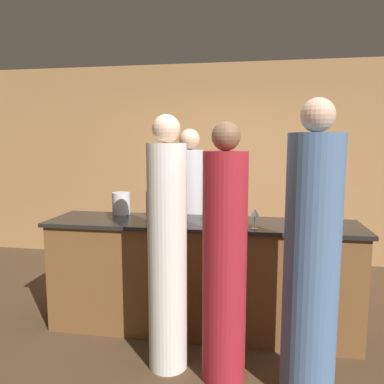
{
  "coord_description": "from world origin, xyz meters",
  "views": [
    {
      "loc": [
        0.46,
        -3.22,
        1.7
      ],
      "look_at": [
        -0.1,
        0.1,
        1.25
      ],
      "focal_mm": 35.0,
      "sensor_mm": 36.0,
      "label": 1
    }
  ],
  "objects_px": {
    "guest_0": "(224,263)",
    "ice_bucket": "(121,203)",
    "bartender": "(190,217)",
    "wine_bottle_0": "(150,202)",
    "guest_1": "(311,263)",
    "guest_2": "(167,252)"
  },
  "relations": [
    {
      "from": "ice_bucket",
      "to": "wine_bottle_0",
      "type": "bearing_deg",
      "value": 9.87
    },
    {
      "from": "guest_0",
      "to": "guest_2",
      "type": "xyz_separation_m",
      "value": [
        -0.43,
        0.07,
        0.04
      ]
    },
    {
      "from": "wine_bottle_0",
      "to": "ice_bucket",
      "type": "height_order",
      "value": "wine_bottle_0"
    },
    {
      "from": "guest_0",
      "to": "guest_2",
      "type": "distance_m",
      "value": 0.44
    },
    {
      "from": "bartender",
      "to": "guest_1",
      "type": "distance_m",
      "value": 1.91
    },
    {
      "from": "guest_0",
      "to": "wine_bottle_0",
      "type": "xyz_separation_m",
      "value": [
        -0.81,
        0.95,
        0.26
      ]
    },
    {
      "from": "guest_0",
      "to": "guest_2",
      "type": "bearing_deg",
      "value": 170.2
    },
    {
      "from": "bartender",
      "to": "guest_2",
      "type": "bearing_deg",
      "value": 93.32
    },
    {
      "from": "bartender",
      "to": "ice_bucket",
      "type": "relative_size",
      "value": 8.62
    },
    {
      "from": "guest_2",
      "to": "ice_bucket",
      "type": "xyz_separation_m",
      "value": [
        -0.66,
        0.83,
        0.21
      ]
    },
    {
      "from": "guest_1",
      "to": "ice_bucket",
      "type": "relative_size",
      "value": 9.22
    },
    {
      "from": "guest_2",
      "to": "bartender",
      "type": "bearing_deg",
      "value": 93.32
    },
    {
      "from": "guest_2",
      "to": "guest_0",
      "type": "bearing_deg",
      "value": -9.8
    },
    {
      "from": "ice_bucket",
      "to": "guest_1",
      "type": "bearing_deg",
      "value": -30.68
    },
    {
      "from": "guest_1",
      "to": "guest_2",
      "type": "bearing_deg",
      "value": 171.25
    },
    {
      "from": "wine_bottle_0",
      "to": "ice_bucket",
      "type": "xyz_separation_m",
      "value": [
        -0.28,
        -0.05,
        -0.01
      ]
    },
    {
      "from": "bartender",
      "to": "wine_bottle_0",
      "type": "xyz_separation_m",
      "value": [
        -0.3,
        -0.54,
        0.25
      ]
    },
    {
      "from": "bartender",
      "to": "guest_0",
      "type": "distance_m",
      "value": 1.58
    },
    {
      "from": "wine_bottle_0",
      "to": "ice_bucket",
      "type": "relative_size",
      "value": 1.41
    },
    {
      "from": "bartender",
      "to": "ice_bucket",
      "type": "xyz_separation_m",
      "value": [
        -0.58,
        -0.59,
        0.23
      ]
    },
    {
      "from": "guest_1",
      "to": "guest_2",
      "type": "distance_m",
      "value": 1.01
    },
    {
      "from": "guest_0",
      "to": "ice_bucket",
      "type": "relative_size",
      "value": 8.58
    }
  ]
}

